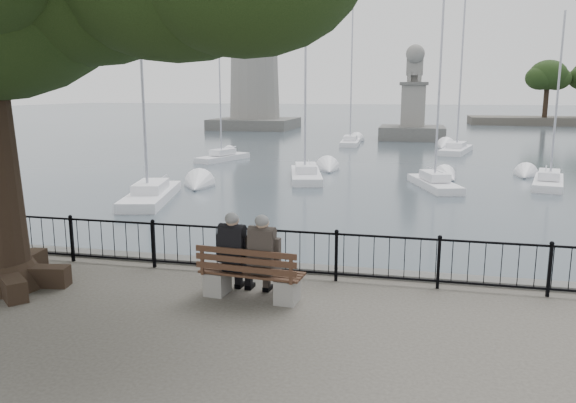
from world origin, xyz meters
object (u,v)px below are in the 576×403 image
(person_left, at_px, (236,257))
(lion_monument, at_px, (413,116))
(person_right, at_px, (265,259))
(bench, at_px, (251,280))
(lighthouse, at_px, (254,24))

(person_left, xyz_separation_m, lion_monument, (2.73, 48.63, 0.62))
(person_left, xyz_separation_m, person_right, (0.58, -0.06, 0.00))
(bench, height_order, lighthouse, lighthouse)
(bench, distance_m, lighthouse, 64.40)
(bench, bearing_deg, person_left, 156.17)
(person_right, distance_m, lion_monument, 48.74)
(bench, xyz_separation_m, person_left, (-0.32, 0.14, 0.39))
(lighthouse, xyz_separation_m, lion_monument, (20.00, -12.07, -10.65))
(person_left, bearing_deg, person_right, -5.50)
(person_right, height_order, lighthouse, lighthouse)
(person_left, height_order, lighthouse, lighthouse)
(person_left, height_order, lion_monument, lion_monument)
(person_left, bearing_deg, lighthouse, 105.89)
(lion_monument, bearing_deg, person_right, -92.52)
(person_left, bearing_deg, bench, -23.83)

